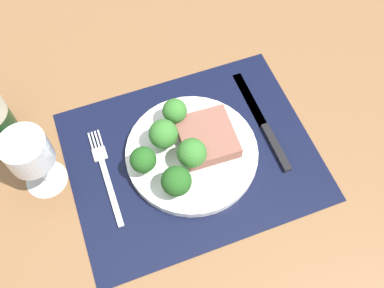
{
  "coord_description": "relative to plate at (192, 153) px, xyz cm",
  "views": [
    {
      "loc": [
        -12.18,
        -33.02,
        68.42
      ],
      "look_at": [
        0.52,
        1.29,
        1.9
      ],
      "focal_mm": 40.0,
      "sensor_mm": 36.0,
      "label": 1
    }
  ],
  "objects": [
    {
      "name": "ground_plane",
      "position": [
        0.0,
        0.0,
        -2.6
      ],
      "size": [
        140.0,
        110.0,
        3.0
      ],
      "primitive_type": "cube",
      "color": "brown"
    },
    {
      "name": "placemat",
      "position": [
        0.0,
        0.0,
        -0.95
      ],
      "size": [
        43.42,
        34.47,
        0.3
      ],
      "primitive_type": "cube",
      "color": "black",
      "rests_on": "ground_plane"
    },
    {
      "name": "plate",
      "position": [
        0.0,
        0.0,
        0.0
      ],
      "size": [
        23.48,
        23.48,
        1.6
      ],
      "primitive_type": "cylinder",
      "color": "white",
      "rests_on": "placemat"
    },
    {
      "name": "steak",
      "position": [
        3.25,
        1.01,
        2.07
      ],
      "size": [
        9.84,
        10.41,
        2.54
      ],
      "primitive_type": "cube",
      "rotation": [
        0.0,
        0.0,
        -0.04
      ],
      "color": "#8C5647",
      "rests_on": "plate"
    },
    {
      "name": "broccoli_near_steak",
      "position": [
        -4.11,
        2.74,
        4.72
      ],
      "size": [
        5.07,
        5.07,
        6.53
      ],
      "color": "#6B994C",
      "rests_on": "plate"
    },
    {
      "name": "broccoli_back_left",
      "position": [
        -4.91,
        -6.18,
        4.61
      ],
      "size": [
        5.02,
        5.02,
        6.4
      ],
      "color": "#6B994C",
      "rests_on": "plate"
    },
    {
      "name": "broccoli_near_fork",
      "position": [
        -0.89,
        -2.41,
        4.76
      ],
      "size": [
        4.99,
        4.99,
        6.63
      ],
      "color": "#6B994C",
      "rests_on": "plate"
    },
    {
      "name": "broccoli_center",
      "position": [
        -0.76,
        6.55,
        4.52
      ],
      "size": [
        4.35,
        4.35,
        6.07
      ],
      "color": "#6B994C",
      "rests_on": "plate"
    },
    {
      "name": "broccoli_front_edge",
      "position": [
        -8.77,
        -0.68,
        4.53
      ],
      "size": [
        4.45,
        4.45,
        6.11
      ],
      "color": "#5B8942",
      "rests_on": "plate"
    },
    {
      "name": "fork",
      "position": [
        -15.43,
        1.42,
        -0.55
      ],
      "size": [
        2.4,
        19.2,
        0.5
      ],
      "rotation": [
        0.0,
        0.0,
        0.06
      ],
      "color": "silver",
      "rests_on": "placemat"
    },
    {
      "name": "knife",
      "position": [
        14.74,
        0.53,
        -0.5
      ],
      "size": [
        1.8,
        23.0,
        0.8
      ],
      "rotation": [
        0.0,
        0.0,
        -0.01
      ],
      "color": "black",
      "rests_on": "placemat"
    },
    {
      "name": "wine_glass",
      "position": [
        -25.33,
        4.39,
        8.49
      ],
      "size": [
        7.31,
        7.31,
        13.34
      ],
      "color": "silver",
      "rests_on": "ground_plane"
    }
  ]
}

